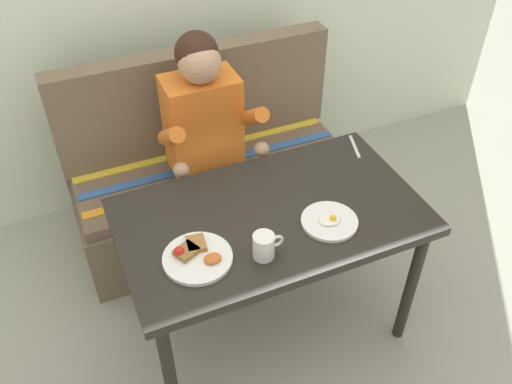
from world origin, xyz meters
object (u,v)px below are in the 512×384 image
Objects in this scene: table at (271,228)px; plate_eggs at (329,221)px; plate_breakfast at (197,256)px; coffee_mug at (264,245)px; couch at (211,178)px; fork at (355,146)px; person at (208,135)px.

plate_eggs reaches higher than table.
coffee_mug reaches higher than plate_breakfast.
plate_eggs is 0.31m from coffee_mug.
fork is (0.53, -0.51, 0.40)m from couch.
table is at bearing 18.10° from plate_breakfast.
plate_breakfast reaches higher than table.
couch is 5.68× the size of plate_breakfast.
table is at bearing -137.72° from fork.
couch is 1.19× the size of person.
person is at bearing 85.41° from coffee_mug.
coffee_mug reaches higher than table.
plate_breakfast is at bearing -111.52° from couch.
person is at bearing 67.42° from plate_breakfast.
plate_eggs is at bearing -37.17° from table.
fork is at bearing -44.06° from couch.
person is (-0.05, 0.59, 0.09)m from table.
person is 0.77m from plate_eggs.
coffee_mug is at bearing -94.59° from person.
plate_eggs reaches higher than fork.
person is 4.79× the size of plate_breakfast.
couch is at bearing 83.06° from coffee_mug.
plate_breakfast is at bearing 177.19° from plate_eggs.
plate_eggs is at bearing -78.52° from couch.
person is at bearing 95.21° from table.
plate_eggs is at bearing -71.97° from person.
plate_eggs is 0.52m from fork.
person is 10.27× the size of coffee_mug.
table is 0.59m from fork.
couch is 12.20× the size of coffee_mug.
table is at bearing 142.83° from plate_eggs.
plate_breakfast is (-0.29, -0.70, 0.00)m from person.
person reaches higher than coffee_mug.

